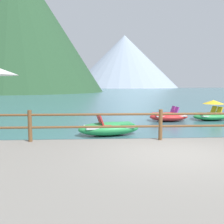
{
  "coord_description": "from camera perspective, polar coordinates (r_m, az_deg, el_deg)",
  "views": [
    {
      "loc": [
        -1.96,
        -6.13,
        2.12
      ],
      "look_at": [
        -1.3,
        5.0,
        0.9
      ],
      "focal_mm": 40.92,
      "sensor_mm": 36.0,
      "label": 1
    }
  ],
  "objects": [
    {
      "name": "cliff_headland",
      "position": [
        77.01,
        -19.77,
        17.5
      ],
      "size": [
        47.31,
        47.31,
        37.49
      ],
      "color": "#284C2D",
      "rests_on": "ground"
    },
    {
      "name": "dock_railing",
      "position": [
        8.01,
        10.8,
        -2.09
      ],
      "size": [
        23.92,
        0.12,
        0.95
      ],
      "color": "brown",
      "rests_on": "promenade_dock"
    },
    {
      "name": "pedal_boat_1",
      "position": [
        15.07,
        12.5,
        -0.96
      ],
      "size": [
        2.35,
        1.51,
        0.84
      ],
      "color": "red",
      "rests_on": "ground"
    },
    {
      "name": "distant_peak",
      "position": [
        150.25,
        2.8,
        11.17
      ],
      "size": [
        61.2,
        61.2,
        29.93
      ],
      "primitive_type": "cone",
      "color": "#93A3B7",
      "rests_on": "ground"
    },
    {
      "name": "pedal_boat_3",
      "position": [
        16.23,
        21.33,
        -0.3
      ],
      "size": [
        2.48,
        1.71,
        1.18
      ],
      "color": "green",
      "rests_on": "ground"
    },
    {
      "name": "ground_plane",
      "position": [
        46.22,
        -0.96,
        3.63
      ],
      "size": [
        200.0,
        200.0,
        0.0
      ],
      "primitive_type": "plane",
      "color": "#3D6B75"
    },
    {
      "name": "promenade_dock",
      "position": [
        4.79,
        22.16,
        -17.89
      ],
      "size": [
        28.0,
        8.0,
        0.4
      ],
      "primitive_type": "cube",
      "color": "gray",
      "rests_on": "ground"
    },
    {
      "name": "pedal_boat_0",
      "position": [
        10.66,
        -0.62,
        -3.64
      ],
      "size": [
        2.75,
        1.6,
        0.88
      ],
      "color": "green",
      "rests_on": "ground"
    }
  ]
}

